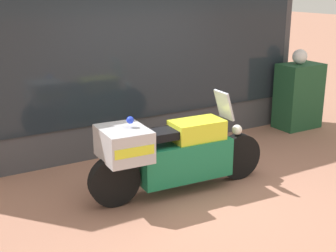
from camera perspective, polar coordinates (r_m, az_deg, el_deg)
ground_plane at (r=6.19m, az=3.76°, el=-7.97°), size 60.00×60.00×0.00m
shop_building at (r=7.21m, az=-8.24°, el=9.48°), size 6.48×0.55×3.35m
window_display at (r=7.87m, az=-1.80°, el=1.32°), size 4.98×0.30×2.03m
paramedic_motorcycle at (r=5.92m, az=0.22°, el=-3.24°), size 2.47×0.70×1.27m
utility_cabinet at (r=9.02m, az=15.63°, el=3.54°), size 0.80×0.52×1.20m
white_helmet at (r=8.86m, az=15.77°, el=8.15°), size 0.27×0.27×0.27m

